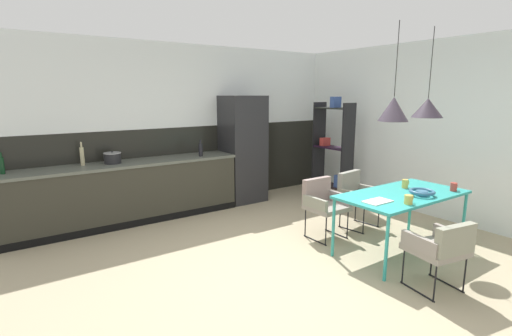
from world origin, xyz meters
TOP-DOWN VIEW (x-y plane):
  - ground_plane at (0.00, 0.00)m, footprint 7.92×7.92m
  - back_wall_splashback_dark at (0.00, 2.99)m, footprint 6.02×0.12m
  - back_wall_panel_upper at (0.00, 2.99)m, footprint 6.02×0.12m
  - side_wall_right at (2.95, 0.00)m, footprint 0.12×6.09m
  - kitchen_counter at (-1.14, 2.63)m, footprint 3.46×0.63m
  - refrigerator_column at (0.93, 2.63)m, footprint 0.68×0.60m
  - dining_table at (1.28, -0.35)m, footprint 1.59×0.81m
  - armchair_facing_counter at (1.54, 0.58)m, footprint 0.54×0.53m
  - armchair_near_window at (0.77, -1.14)m, footprint 0.55×0.54m
  - armchair_corner_seat at (0.87, 0.55)m, footprint 0.49×0.48m
  - fruit_bowl at (1.37, -0.53)m, footprint 0.29×0.29m
  - open_book at (0.73, -0.41)m, footprint 0.31×0.20m
  - mug_dark_espresso at (1.88, -0.63)m, footprint 0.12×0.08m
  - mug_wide_latte at (1.53, -0.21)m, footprint 0.12×0.07m
  - mug_white_ceramic at (0.94, -0.65)m, footprint 0.13×0.09m
  - cooking_pot at (-1.27, 2.67)m, footprint 0.24×0.24m
  - bottle_spice_small at (-1.66, 2.75)m, footprint 0.06×0.06m
  - bottle_wine_green at (0.06, 2.52)m, footprint 0.07×0.07m
  - bottle_oil_tall at (-2.60, 2.69)m, footprint 0.06×0.06m
  - open_shelf_unit at (2.31, 1.79)m, footprint 0.30×0.74m
  - pendant_lamp_over_table_near at (0.96, -0.37)m, footprint 0.32×0.32m
  - pendant_lamp_over_table_far at (1.60, -0.37)m, footprint 0.35×0.35m

SIDE VIEW (x-z plane):
  - ground_plane at x=0.00m, z-range 0.00..0.00m
  - kitchen_counter at x=-1.14m, z-range 0.00..0.90m
  - armchair_near_window at x=0.77m, z-range 0.12..0.83m
  - armchair_facing_counter at x=1.54m, z-range 0.10..0.89m
  - armchair_corner_seat at x=0.87m, z-range 0.12..0.89m
  - back_wall_splashback_dark at x=0.00m, z-range 0.00..1.34m
  - dining_table at x=1.28m, z-range 0.32..1.05m
  - open_book at x=0.73m, z-range 0.73..0.75m
  - fruit_bowl at x=1.37m, z-range 0.74..0.81m
  - mug_white_ceramic at x=0.94m, z-range 0.73..0.83m
  - mug_dark_espresso at x=1.88m, z-range 0.73..0.83m
  - mug_wide_latte at x=1.53m, z-range 0.73..0.84m
  - open_shelf_unit at x=2.31m, z-range 0.00..1.83m
  - refrigerator_column at x=0.93m, z-range 0.00..1.86m
  - cooking_pot at x=-1.27m, z-range 0.89..1.07m
  - bottle_wine_green at x=0.06m, z-range 0.87..1.14m
  - bottle_oil_tall at x=-2.60m, z-range 0.88..1.15m
  - bottle_spice_small at x=-1.66m, z-range 0.87..1.20m
  - side_wall_right at x=2.95m, z-range 0.00..2.69m
  - pendant_lamp_over_table_far at x=1.60m, z-range 1.21..2.24m
  - pendant_lamp_over_table_near at x=0.96m, z-range 1.21..2.25m
  - back_wall_panel_upper at x=0.00m, z-range 1.34..2.69m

